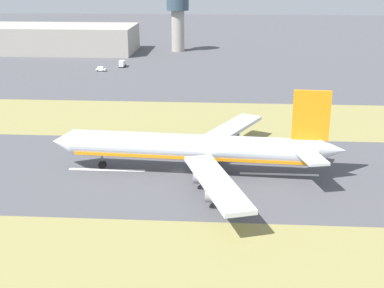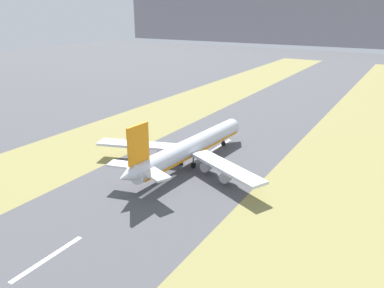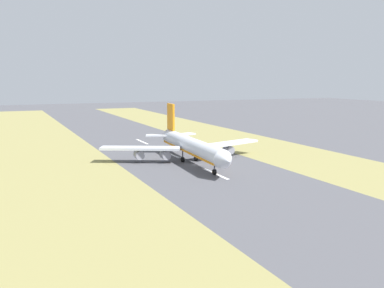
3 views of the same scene
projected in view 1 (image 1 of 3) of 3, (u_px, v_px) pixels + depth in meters
name	position (u px, v px, depth m)	size (l,w,h in m)	color
ground_plane	(178.00, 172.00, 123.80)	(800.00, 800.00, 0.00)	#4C4C51
grass_median_west	(151.00, 281.00, 81.28)	(40.00, 600.00, 0.01)	olive
grass_median_east	(192.00, 118.00, 166.31)	(40.00, 600.00, 0.01)	olive
centreline_dash_mid	(279.00, 174.00, 122.30)	(1.20, 18.00, 0.01)	silver
centreline_dash_far	(107.00, 170.00, 124.89)	(1.20, 18.00, 0.01)	silver
airplane_main_jet	(200.00, 148.00, 121.02)	(64.00, 67.22, 20.20)	silver
terminal_building	(52.00, 39.00, 289.03)	(36.00, 89.35, 14.10)	#A39E93
control_tower	(178.00, 19.00, 287.77)	(12.00, 12.00, 28.07)	#A39E93
service_truck	(122.00, 63.00, 247.92)	(6.00, 2.56, 3.10)	white
apron_car	(101.00, 69.00, 238.46)	(2.46, 4.59, 2.03)	white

